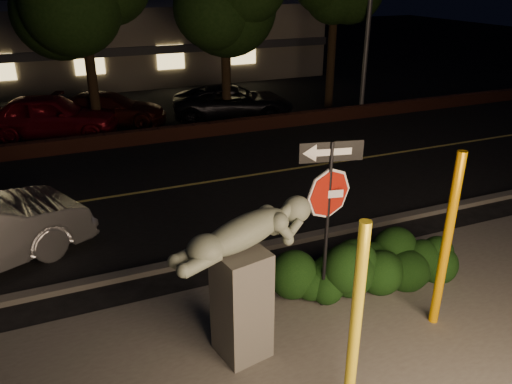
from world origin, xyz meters
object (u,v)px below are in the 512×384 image
parked_car_red (51,116)px  parked_car_dark (233,102)px  parked_car_darkred (109,109)px  yellow_pole_left (355,327)px  signpost (329,194)px  sculpture (244,270)px  yellow_pole_right (446,243)px

parked_car_red → parked_car_dark: bearing=-75.8°
parked_car_red → parked_car_darkred: (2.16, 0.83, -0.16)m
yellow_pole_left → signpost: (0.91, 2.29, 0.73)m
parked_car_darkred → sculpture: bearing=-159.4°
parked_car_red → yellow_pole_right: bearing=-142.1°
sculpture → parked_car_darkred: sculpture is taller
yellow_pole_left → parked_car_red: yellow_pole_left is taller
signpost → parked_car_dark: signpost is taller
yellow_pole_right → parked_car_darkred: size_ratio=0.71×
parked_car_darkred → parked_car_dark: 4.94m
signpost → yellow_pole_left: bearing=-99.4°
signpost → parked_car_darkred: (-1.94, 13.58, -1.59)m
yellow_pole_left → parked_car_darkred: size_ratio=0.68×
yellow_pole_right → signpost: (-1.56, 1.14, 0.66)m
yellow_pole_right → parked_car_red: size_ratio=0.67×
sculpture → yellow_pole_left: bearing=-75.4°
yellow_pole_right → signpost: bearing=143.8°
signpost → parked_car_red: 13.47m
signpost → parked_car_red: signpost is taller
yellow_pole_left → parked_car_dark: bearing=75.7°
parked_car_darkred → parked_car_dark: parked_car_dark is taller
yellow_pole_left → sculpture: yellow_pole_left is taller
signpost → yellow_pole_right: bearing=-24.1°
yellow_pole_left → parked_car_dark: (3.80, 14.86, -0.82)m
yellow_pole_right → sculpture: bearing=170.2°
yellow_pole_left → parked_car_red: (-3.19, 15.05, -0.70)m
yellow_pole_left → sculpture: 1.91m
sculpture → parked_car_dark: size_ratio=0.51×
sculpture → parked_car_red: bearing=88.8°
signpost → parked_car_darkred: size_ratio=0.71×
yellow_pole_right → sculpture: 3.35m
sculpture → parked_car_red: size_ratio=0.53×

